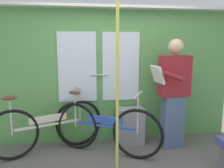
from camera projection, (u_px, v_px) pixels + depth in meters
train_door_wall at (111, 73)px, 3.73m from camera, size 4.06×0.28×2.18m
bicycle_near_door at (48, 127)px, 3.36m from camera, size 1.62×0.73×0.94m
bicycle_leaning_behind at (105, 128)px, 3.32m from camera, size 1.52×0.84×0.94m
passenger_reading_newspaper at (173, 92)px, 3.45m from camera, size 0.59×0.51×1.67m
trash_bin_by_wall at (130, 126)px, 3.70m from camera, size 0.43×0.28×0.59m
handrail_pole at (117, 91)px, 2.59m from camera, size 0.04×0.04×2.14m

